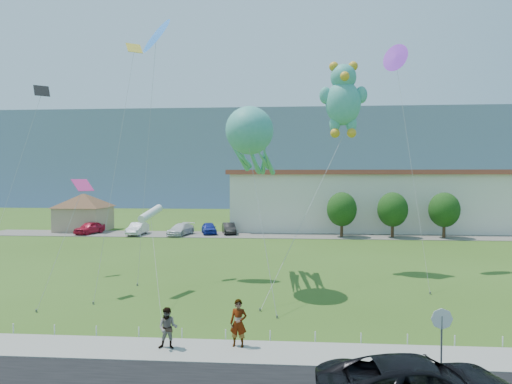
{
  "coord_description": "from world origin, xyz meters",
  "views": [
    {
      "loc": [
        3.92,
        -21.38,
        7.38
      ],
      "look_at": [
        1.65,
        8.0,
        6.35
      ],
      "focal_mm": 32.0,
      "sensor_mm": 36.0,
      "label": 1
    }
  ],
  "objects_px": {
    "pedestrian_left": "(238,323)",
    "pavilion": "(84,208)",
    "stop_sign": "(442,325)",
    "teddy_bear_kite": "(343,98)",
    "parked_car_black": "(229,228)",
    "warehouse": "(450,199)",
    "parked_car_white": "(181,229)",
    "parked_car_red": "(90,228)",
    "octopus_kite": "(251,141)",
    "parked_car_silver": "(137,229)",
    "pedestrian_right": "(168,328)",
    "parked_car_blue": "(209,228)"
  },
  "relations": [
    {
      "from": "pedestrian_right",
      "to": "parked_car_black",
      "type": "height_order",
      "value": "pedestrian_right"
    },
    {
      "from": "parked_car_red",
      "to": "parked_car_blue",
      "type": "bearing_deg",
      "value": 19.94
    },
    {
      "from": "parked_car_red",
      "to": "octopus_kite",
      "type": "bearing_deg",
      "value": -33.08
    },
    {
      "from": "pedestrian_right",
      "to": "parked_car_black",
      "type": "xyz_separation_m",
      "value": [
        -2.72,
        38.6,
        -0.21
      ]
    },
    {
      "from": "pedestrian_left",
      "to": "parked_car_white",
      "type": "relative_size",
      "value": 0.41
    },
    {
      "from": "parked_car_silver",
      "to": "warehouse",
      "type": "bearing_deg",
      "value": 13.79
    },
    {
      "from": "parked_car_silver",
      "to": "parked_car_blue",
      "type": "distance_m",
      "value": 8.9
    },
    {
      "from": "octopus_kite",
      "to": "parked_car_white",
      "type": "bearing_deg",
      "value": 113.37
    },
    {
      "from": "warehouse",
      "to": "parked_car_white",
      "type": "bearing_deg",
      "value": -164.65
    },
    {
      "from": "parked_car_red",
      "to": "pedestrian_left",
      "type": "bearing_deg",
      "value": -42.16
    },
    {
      "from": "parked_car_black",
      "to": "teddy_bear_kite",
      "type": "xyz_separation_m",
      "value": [
        11.9,
        -21.31,
        12.71
      ]
    },
    {
      "from": "pedestrian_left",
      "to": "octopus_kite",
      "type": "height_order",
      "value": "octopus_kite"
    },
    {
      "from": "stop_sign",
      "to": "parked_car_black",
      "type": "xyz_separation_m",
      "value": [
        -13.47,
        40.08,
        -1.11
      ]
    },
    {
      "from": "pedestrian_left",
      "to": "stop_sign",
      "type": "bearing_deg",
      "value": -8.13
    },
    {
      "from": "stop_sign",
      "to": "pedestrian_left",
      "type": "height_order",
      "value": "stop_sign"
    },
    {
      "from": "parked_car_silver",
      "to": "teddy_bear_kite",
      "type": "bearing_deg",
      "value": -39.83
    },
    {
      "from": "stop_sign",
      "to": "parked_car_white",
      "type": "xyz_separation_m",
      "value": [
        -19.29,
        38.38,
        -1.1
      ]
    },
    {
      "from": "octopus_kite",
      "to": "stop_sign",
      "type": "bearing_deg",
      "value": -57.26
    },
    {
      "from": "teddy_bear_kite",
      "to": "warehouse",
      "type": "bearing_deg",
      "value": 58.45
    },
    {
      "from": "pavilion",
      "to": "teddy_bear_kite",
      "type": "height_order",
      "value": "teddy_bear_kite"
    },
    {
      "from": "parked_car_red",
      "to": "parked_car_black",
      "type": "xyz_separation_m",
      "value": [
        17.64,
        1.39,
        -0.07
      ]
    },
    {
      "from": "parked_car_silver",
      "to": "octopus_kite",
      "type": "distance_m",
      "value": 31.63
    },
    {
      "from": "octopus_kite",
      "to": "parked_car_blue",
      "type": "bearing_deg",
      "value": 105.99
    },
    {
      "from": "stop_sign",
      "to": "parked_car_silver",
      "type": "distance_m",
      "value": 45.61
    },
    {
      "from": "parked_car_white",
      "to": "octopus_kite",
      "type": "distance_m",
      "value": 29.25
    },
    {
      "from": "pavilion",
      "to": "stop_sign",
      "type": "relative_size",
      "value": 3.68
    },
    {
      "from": "parked_car_silver",
      "to": "pedestrian_right",
      "type": "bearing_deg",
      "value": -68.9
    },
    {
      "from": "pedestrian_left",
      "to": "pavilion",
      "type": "bearing_deg",
      "value": 128.54
    },
    {
      "from": "warehouse",
      "to": "parked_car_silver",
      "type": "height_order",
      "value": "warehouse"
    },
    {
      "from": "stop_sign",
      "to": "parked_car_blue",
      "type": "xyz_separation_m",
      "value": [
        -16.0,
        39.88,
        -1.09
      ]
    },
    {
      "from": "stop_sign",
      "to": "pedestrian_left",
      "type": "distance_m",
      "value": 8.09
    },
    {
      "from": "parked_car_white",
      "to": "parked_car_black",
      "type": "xyz_separation_m",
      "value": [
        5.82,
        1.7,
        -0.01
      ]
    },
    {
      "from": "pedestrian_right",
      "to": "pavilion",
      "type": "bearing_deg",
      "value": 118.1
    },
    {
      "from": "stop_sign",
      "to": "teddy_bear_kite",
      "type": "xyz_separation_m",
      "value": [
        -1.57,
        18.77,
        11.6
      ]
    },
    {
      "from": "parked_car_red",
      "to": "parked_car_white",
      "type": "xyz_separation_m",
      "value": [
        11.82,
        -0.31,
        -0.06
      ]
    },
    {
      "from": "warehouse",
      "to": "parked_car_white",
      "type": "relative_size",
      "value": 12.56
    },
    {
      "from": "warehouse",
      "to": "parked_car_red",
      "type": "relative_size",
      "value": 13.61
    },
    {
      "from": "stop_sign",
      "to": "parked_car_blue",
      "type": "distance_m",
      "value": 42.98
    },
    {
      "from": "warehouse",
      "to": "pavilion",
      "type": "bearing_deg",
      "value": -173.16
    },
    {
      "from": "pedestrian_left",
      "to": "teddy_bear_kite",
      "type": "bearing_deg",
      "value": 75.62
    },
    {
      "from": "warehouse",
      "to": "pedestrian_right",
      "type": "height_order",
      "value": "warehouse"
    },
    {
      "from": "stop_sign",
      "to": "parked_car_white",
      "type": "bearing_deg",
      "value": 116.68
    },
    {
      "from": "pedestrian_left",
      "to": "parked_car_white",
      "type": "distance_m",
      "value": 38.19
    },
    {
      "from": "teddy_bear_kite",
      "to": "parked_car_white",
      "type": "bearing_deg",
      "value": 132.09
    },
    {
      "from": "pavilion",
      "to": "parked_car_black",
      "type": "height_order",
      "value": "pavilion"
    },
    {
      "from": "pedestrian_left",
      "to": "teddy_bear_kite",
      "type": "height_order",
      "value": "teddy_bear_kite"
    },
    {
      "from": "pedestrian_right",
      "to": "octopus_kite",
      "type": "bearing_deg",
      "value": 76.41
    },
    {
      "from": "pedestrian_left",
      "to": "octopus_kite",
      "type": "distance_m",
      "value": 13.85
    },
    {
      "from": "parked_car_white",
      "to": "stop_sign",
      "type": "bearing_deg",
      "value": -50.49
    },
    {
      "from": "pavilion",
      "to": "parked_car_red",
      "type": "bearing_deg",
      "value": -55.82
    }
  ]
}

